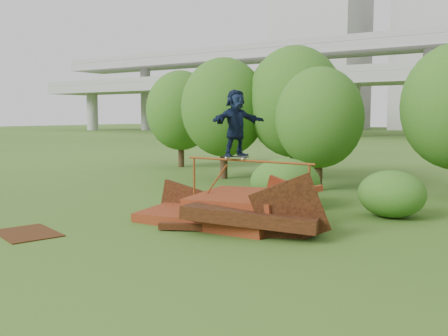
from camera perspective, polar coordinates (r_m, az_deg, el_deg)
The scene contains 14 objects.
ground at distance 11.74m, azimuth -2.25°, elevation -8.89°, with size 240.00×240.00×0.00m, color #2D5116.
scrap_pile at distance 13.81m, azimuth 1.09°, elevation -5.03°, with size 5.82×3.21×1.99m.
grind_rail at distance 13.56m, azimuth 2.69°, elevation -0.85°, with size 3.92×0.10×1.83m.
skateboard at distance 13.70m, azimuth 1.34°, elevation 1.31°, with size 0.74×0.21×0.08m.
skater at distance 13.66m, azimuth 1.35°, elevation 5.18°, with size 1.69×0.54×1.82m, color black.
flat_plate at distance 13.83m, azimuth -21.55°, elevation -6.95°, with size 1.80×1.29×0.03m, color #3C200D.
tree_0 at distance 23.78m, azimuth -0.02°, elevation 6.93°, with size 4.07×4.07×5.73m.
tree_1 at distance 23.36m, azimuth 8.08°, elevation 7.46°, with size 4.45×4.45×6.19m.
tree_2 at distance 20.36m, azimuth 10.84°, elevation 5.65°, with size 3.51×3.51×4.95m.
tree_6 at distance 29.24m, azimuth -4.96°, elevation 6.55°, with size 4.01×4.01×5.61m.
shrub_left at distance 16.56m, azimuth 7.00°, elevation -1.67°, with size 2.35×2.17×1.63m, color #195015.
shrub_right at distance 15.59m, azimuth 18.62°, elevation -2.83°, with size 1.99×1.82×1.41m, color #195015.
building_left at distance 114.25m, azimuth 10.96°, elevation 13.22°, with size 18.00×16.00×35.00m, color #9E9E99.
building_right at distance 113.97m, azimuth 22.78°, elevation 11.11°, with size 14.00×14.00×28.00m, color #9E9E99.
Camera 1 is at (6.71, -9.14, 3.02)m, focal length 40.00 mm.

